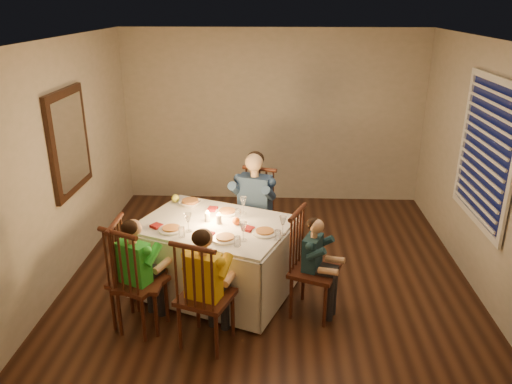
{
  "coord_description": "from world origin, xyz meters",
  "views": [
    {
      "loc": [
        0.08,
        -4.92,
        2.97
      ],
      "look_at": [
        -0.15,
        0.15,
        1.0
      ],
      "focal_mm": 35.0,
      "sensor_mm": 36.0,
      "label": 1
    }
  ],
  "objects_px": {
    "chair_near_left": "(142,325)",
    "serving_bowl": "(190,203)",
    "dining_table": "(215,243)",
    "child_teal": "(312,312)",
    "chair_near_right": "(208,342)",
    "child_green": "(142,325)",
    "chair_adult": "(254,256)",
    "child_yellow": "(208,342)",
    "chair_extra": "(145,324)",
    "adult": "(254,256)",
    "chair_end": "(312,312)"
  },
  "relations": [
    {
      "from": "chair_near_left",
      "to": "serving_bowl",
      "type": "bearing_deg",
      "value": -80.79
    },
    {
      "from": "dining_table",
      "to": "child_teal",
      "type": "xyz_separation_m",
      "value": [
        1.02,
        -0.37,
        -0.57
      ]
    },
    {
      "from": "chair_near_right",
      "to": "child_green",
      "type": "height_order",
      "value": "child_green"
    },
    {
      "from": "dining_table",
      "to": "chair_near_left",
      "type": "distance_m",
      "value": 1.09
    },
    {
      "from": "chair_adult",
      "to": "dining_table",
      "type": "bearing_deg",
      "value": -98.1
    },
    {
      "from": "chair_near_left",
      "to": "chair_near_right",
      "type": "relative_size",
      "value": 1.0
    },
    {
      "from": "dining_table",
      "to": "child_teal",
      "type": "distance_m",
      "value": 1.23
    },
    {
      "from": "child_teal",
      "to": "serving_bowl",
      "type": "xyz_separation_m",
      "value": [
        -1.35,
        0.82,
        0.83
      ]
    },
    {
      "from": "child_teal",
      "to": "child_yellow",
      "type": "bearing_deg",
      "value": 138.5
    },
    {
      "from": "chair_near_left",
      "to": "child_teal",
      "type": "distance_m",
      "value": 1.7
    },
    {
      "from": "chair_near_right",
      "to": "child_yellow",
      "type": "distance_m",
      "value": 0.0
    },
    {
      "from": "chair_extra",
      "to": "serving_bowl",
      "type": "bearing_deg",
      "value": -15.22
    },
    {
      "from": "chair_adult",
      "to": "chair_near_left",
      "type": "bearing_deg",
      "value": -107.95
    },
    {
      "from": "dining_table",
      "to": "chair_adult",
      "type": "height_order",
      "value": "dining_table"
    },
    {
      "from": "chair_adult",
      "to": "chair_near_right",
      "type": "bearing_deg",
      "value": -84.69
    },
    {
      "from": "adult",
      "to": "child_teal",
      "type": "bearing_deg",
      "value": -43.75
    },
    {
      "from": "chair_adult",
      "to": "child_green",
      "type": "height_order",
      "value": "child_green"
    },
    {
      "from": "dining_table",
      "to": "chair_near_left",
      "type": "height_order",
      "value": "dining_table"
    },
    {
      "from": "adult",
      "to": "child_green",
      "type": "xyz_separation_m",
      "value": [
        -1.02,
        -1.46,
        0.0
      ]
    },
    {
      "from": "chair_near_right",
      "to": "child_green",
      "type": "bearing_deg",
      "value": 0.93
    },
    {
      "from": "chair_adult",
      "to": "chair_near_left",
      "type": "height_order",
      "value": "same"
    },
    {
      "from": "chair_adult",
      "to": "chair_near_left",
      "type": "xyz_separation_m",
      "value": [
        -1.02,
        -1.46,
        0.0
      ]
    },
    {
      "from": "chair_near_left",
      "to": "dining_table",
      "type": "bearing_deg",
      "value": -108.81
    },
    {
      "from": "chair_end",
      "to": "dining_table",
      "type": "bearing_deg",
      "value": 91.36
    },
    {
      "from": "child_green",
      "to": "chair_adult",
      "type": "bearing_deg",
      "value": -99.49
    },
    {
      "from": "dining_table",
      "to": "child_green",
      "type": "xyz_separation_m",
      "value": [
        -0.65,
        -0.66,
        -0.57
      ]
    },
    {
      "from": "chair_end",
      "to": "child_teal",
      "type": "distance_m",
      "value": 0.0
    },
    {
      "from": "chair_end",
      "to": "adult",
      "type": "relative_size",
      "value": 0.82
    },
    {
      "from": "chair_adult",
      "to": "child_yellow",
      "type": "relative_size",
      "value": 0.94
    },
    {
      "from": "dining_table",
      "to": "serving_bowl",
      "type": "height_order",
      "value": "serving_bowl"
    },
    {
      "from": "chair_end",
      "to": "child_yellow",
      "type": "height_order",
      "value": "child_yellow"
    },
    {
      "from": "chair_near_left",
      "to": "child_yellow",
      "type": "bearing_deg",
      "value": -172.82
    },
    {
      "from": "chair_near_left",
      "to": "child_green",
      "type": "bearing_deg",
      "value": -0.0
    },
    {
      "from": "chair_adult",
      "to": "chair_extra",
      "type": "bearing_deg",
      "value": -107.84
    },
    {
      "from": "dining_table",
      "to": "chair_near_right",
      "type": "bearing_deg",
      "value": -67.12
    },
    {
      "from": "child_green",
      "to": "serving_bowl",
      "type": "relative_size",
      "value": 4.84
    },
    {
      "from": "dining_table",
      "to": "chair_extra",
      "type": "relative_size",
      "value": 1.68
    },
    {
      "from": "dining_table",
      "to": "child_teal",
      "type": "relative_size",
      "value": 1.77
    },
    {
      "from": "chair_near_left",
      "to": "child_green",
      "type": "height_order",
      "value": "child_green"
    },
    {
      "from": "chair_end",
      "to": "serving_bowl",
      "type": "relative_size",
      "value": 4.68
    },
    {
      "from": "dining_table",
      "to": "child_green",
      "type": "height_order",
      "value": "dining_table"
    },
    {
      "from": "dining_table",
      "to": "adult",
      "type": "relative_size",
      "value": 1.39
    },
    {
      "from": "chair_near_right",
      "to": "adult",
      "type": "distance_m",
      "value": 1.72
    },
    {
      "from": "child_green",
      "to": "child_yellow",
      "type": "xyz_separation_m",
      "value": [
        0.67,
        -0.22,
        0.0
      ]
    },
    {
      "from": "chair_end",
      "to": "child_teal",
      "type": "bearing_deg",
      "value": 111.29
    },
    {
      "from": "chair_extra",
      "to": "child_teal",
      "type": "xyz_separation_m",
      "value": [
        1.65,
        0.27,
        0.0
      ]
    },
    {
      "from": "chair_end",
      "to": "child_green",
      "type": "distance_m",
      "value": 1.7
    },
    {
      "from": "child_teal",
      "to": "child_green",
      "type": "bearing_deg",
      "value": 121.18
    },
    {
      "from": "adult",
      "to": "chair_near_left",
      "type": "bearing_deg",
      "value": -107.95
    },
    {
      "from": "dining_table",
      "to": "chair_near_right",
      "type": "xyz_separation_m",
      "value": [
        0.02,
        -0.89,
        -0.57
      ]
    }
  ]
}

